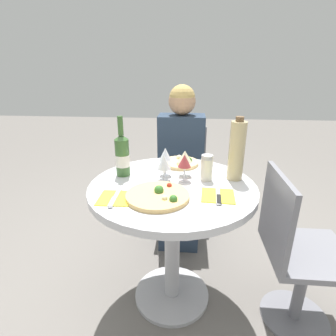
{
  "coord_description": "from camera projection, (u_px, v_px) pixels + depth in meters",
  "views": [
    {
      "loc": [
        0.08,
        -1.21,
        1.29
      ],
      "look_at": [
        -0.02,
        -0.04,
        0.84
      ],
      "focal_mm": 28.0,
      "sensor_mm": 36.0,
      "label": 1
    }
  ],
  "objects": [
    {
      "name": "tall_carafe",
      "position": [
        237.0,
        151.0,
        1.34
      ],
      "size": [
        0.08,
        0.08,
        0.33
      ],
      "color": "tan",
      "rests_on": "dining_table"
    },
    {
      "name": "place_setting_right",
      "position": [
        218.0,
        196.0,
        1.2
      ],
      "size": [
        0.16,
        0.19,
        0.01
      ],
      "color": "yellow",
      "rests_on": "dining_table"
    },
    {
      "name": "sugar_shaker",
      "position": [
        207.0,
        168.0,
        1.35
      ],
      "size": [
        0.06,
        0.06,
        0.14
      ],
      "color": "silver",
      "rests_on": "dining_table"
    },
    {
      "name": "wine_bottle",
      "position": [
        122.0,
        155.0,
        1.4
      ],
      "size": [
        0.08,
        0.08,
        0.32
      ],
      "color": "#38602D",
      "rests_on": "dining_table"
    },
    {
      "name": "chair_empty_side",
      "position": [
        295.0,
        255.0,
        1.31
      ],
      "size": [
        0.4,
        0.4,
        0.84
      ],
      "rotation": [
        0.0,
        0.0,
        -1.57
      ],
      "color": "slate",
      "rests_on": "ground_plane"
    },
    {
      "name": "pizza_large",
      "position": [
        158.0,
        195.0,
        1.18
      ],
      "size": [
        0.29,
        0.29,
        0.05
      ],
      "color": "#DBB26B",
      "rests_on": "dining_table"
    },
    {
      "name": "wine_glass_back_right",
      "position": [
        185.0,
        157.0,
        1.4
      ],
      "size": [
        0.07,
        0.07,
        0.14
      ],
      "color": "silver",
      "rests_on": "dining_table"
    },
    {
      "name": "chair_behind_diner",
      "position": [
        181.0,
        180.0,
        2.18
      ],
      "size": [
        0.4,
        0.4,
        0.84
      ],
      "rotation": [
        0.0,
        0.0,
        3.14
      ],
      "color": "slate",
      "rests_on": "ground_plane"
    },
    {
      "name": "seated_diner",
      "position": [
        180.0,
        172.0,
        2.01
      ],
      "size": [
        0.34,
        0.43,
        1.19
      ],
      "rotation": [
        0.0,
        0.0,
        3.14
      ],
      "color": "#28384C",
      "rests_on": "ground_plane"
    },
    {
      "name": "wine_glass_back_left",
      "position": [
        165.0,
        155.0,
        1.41
      ],
      "size": [
        0.07,
        0.07,
        0.15
      ],
      "color": "silver",
      "rests_on": "dining_table"
    },
    {
      "name": "dining_table",
      "position": [
        172.0,
        212.0,
        1.39
      ],
      "size": [
        0.84,
        0.84,
        0.74
      ],
      "color": "#B2B2B7",
      "rests_on": "ground_plane"
    },
    {
      "name": "pizza_small_far",
      "position": [
        181.0,
        163.0,
        1.59
      ],
      "size": [
        0.22,
        0.22,
        0.05
      ],
      "color": "#E5C17F",
      "rests_on": "dining_table"
    },
    {
      "name": "wine_glass_front_right",
      "position": [
        184.0,
        162.0,
        1.33
      ],
      "size": [
        0.07,
        0.07,
        0.14
      ],
      "color": "silver",
      "rests_on": "dining_table"
    },
    {
      "name": "ground_plane",
      "position": [
        172.0,
        295.0,
        1.59
      ],
      "size": [
        12.0,
        12.0,
        0.0
      ],
      "primitive_type": "plane",
      "color": "slate",
      "rests_on": "ground"
    },
    {
      "name": "wine_glass_front_left",
      "position": [
        164.0,
        162.0,
        1.34
      ],
      "size": [
        0.07,
        0.07,
        0.14
      ],
      "color": "silver",
      "rests_on": "dining_table"
    },
    {
      "name": "place_setting_left",
      "position": [
        115.0,
        198.0,
        1.18
      ],
      "size": [
        0.15,
        0.19,
        0.01
      ],
      "color": "yellow",
      "rests_on": "dining_table"
    }
  ]
}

